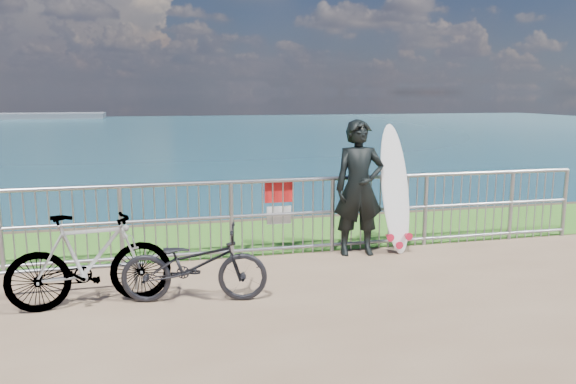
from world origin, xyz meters
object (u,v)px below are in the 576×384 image
object	(u,v)px
surfboard	(395,194)
bicycle_near	(194,264)
bicycle_far	(90,260)
surfer	(359,188)

from	to	relation	value
surfboard	bicycle_near	xyz separation A→B (m)	(-3.03, -1.35, -0.44)
surfboard	bicycle_far	bearing A→B (deg)	-163.50
surfboard	bicycle_far	size ratio (longest dim) A/B	1.08
surfboard	bicycle_near	distance (m)	3.35
surfer	bicycle_far	xyz separation A→B (m)	(-3.58, -1.23, -0.45)
bicycle_near	bicycle_far	size ratio (longest dim) A/B	0.93
bicycle_far	surfer	bearing A→B (deg)	-78.74
surfboard	surfer	bearing A→B (deg)	-179.68
surfer	bicycle_near	xyz separation A→B (m)	(-2.46, -1.34, -0.55)
bicycle_far	bicycle_near	bearing A→B (deg)	-103.60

